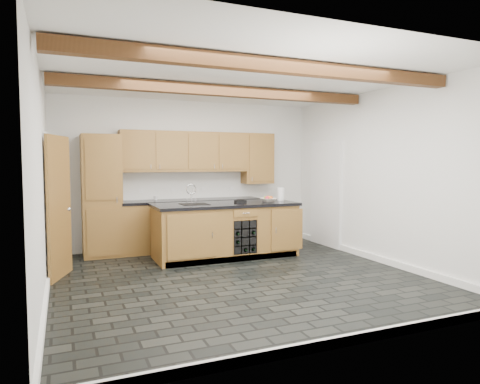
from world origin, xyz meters
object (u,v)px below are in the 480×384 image
Objects in this scene: island at (226,230)px; kitchen_scale at (240,201)px; paper_towel at (281,194)px; fruit_bowl at (268,200)px.

kitchen_scale reaches higher than island.
fruit_bowl is at bearing -152.63° from paper_towel.
paper_towel reaches higher than fruit_bowl.
island is 9.05× the size of fruit_bowl.
island is 10.62× the size of paper_towel.
paper_towel is at bearing 2.67° from kitchen_scale.
island is 0.92m from fruit_bowl.
kitchen_scale is at bearing 174.12° from fruit_bowl.
island is at bearing 170.89° from kitchen_scale.
paper_towel is (0.34, 0.18, 0.08)m from fruit_bowl.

